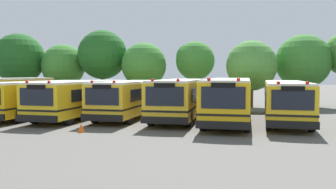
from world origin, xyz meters
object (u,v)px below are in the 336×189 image
(tree_4, at_px, (194,60))
(school_bus_5, at_px, (229,98))
(traffic_cone, at_px, (81,128))
(school_bus_3, at_px, (130,97))
(tree_1, at_px, (64,65))
(school_bus_6, at_px, (286,100))
(school_bus_0, at_px, (1,94))
(school_bus_4, at_px, (180,97))
(tree_0, at_px, (18,58))
(tree_5, at_px, (251,65))
(school_bus_1, at_px, (42,96))
(tree_2, at_px, (104,54))
(tree_3, at_px, (143,64))
(school_bus_2, at_px, (84,97))
(tree_6, at_px, (301,60))

(tree_4, bearing_deg, school_bus_5, -69.81)
(traffic_cone, bearing_deg, school_bus_3, 87.30)
(traffic_cone, bearing_deg, tree_1, 122.30)
(school_bus_6, bearing_deg, school_bus_5, 8.28)
(school_bus_0, relative_size, school_bus_4, 1.11)
(tree_0, bearing_deg, tree_5, 0.10)
(school_bus_6, height_order, tree_4, tree_4)
(school_bus_1, distance_m, school_bus_3, 6.54)
(school_bus_6, distance_m, tree_1, 23.24)
(school_bus_4, bearing_deg, school_bus_1, -0.39)
(tree_4, xyz_separation_m, traffic_cone, (-2.94, -17.21, -4.08))
(school_bus_3, distance_m, traffic_cone, 6.50)
(tree_2, bearing_deg, tree_3, -7.19)
(school_bus_2, distance_m, school_bus_3, 3.27)
(tree_0, bearing_deg, tree_3, 3.29)
(tree_3, bearing_deg, tree_0, -176.71)
(school_bus_5, relative_size, tree_0, 1.62)
(school_bus_4, distance_m, traffic_cone, 7.48)
(school_bus_6, height_order, tree_3, tree_3)
(school_bus_5, bearing_deg, tree_3, -49.04)
(school_bus_6, xyz_separation_m, tree_6, (2.28, 10.96, 2.80))
(school_bus_5, bearing_deg, tree_0, -23.33)
(tree_0, bearing_deg, school_bus_5, -22.62)
(school_bus_6, bearing_deg, school_bus_3, 2.62)
(tree_2, distance_m, tree_6, 18.81)
(school_bus_2, height_order, school_bus_4, school_bus_4)
(tree_5, xyz_separation_m, tree_6, (4.43, 2.20, 0.44))
(school_bus_3, xyz_separation_m, school_bus_6, (10.12, 0.19, 0.01))
(tree_3, relative_size, tree_5, 1.01)
(tree_3, bearing_deg, school_bus_1, -114.00)
(tree_3, height_order, tree_4, tree_4)
(school_bus_3, height_order, tree_4, tree_4)
(school_bus_5, xyz_separation_m, tree_2, (-13.06, 10.42, 3.47))
(tree_0, bearing_deg, school_bus_2, -37.64)
(school_bus_5, height_order, tree_2, tree_2)
(school_bus_6, height_order, tree_2, tree_2)
(school_bus_0, height_order, tree_0, tree_0)
(tree_2, xyz_separation_m, tree_6, (18.77, 0.95, -0.76))
(school_bus_0, distance_m, tree_6, 25.24)
(tree_2, bearing_deg, school_bus_1, -90.89)
(tree_2, bearing_deg, school_bus_5, -38.57)
(school_bus_6, bearing_deg, tree_1, -23.92)
(tree_3, distance_m, traffic_cone, 16.56)
(school_bus_1, xyz_separation_m, tree_4, (9.17, 11.11, 2.95))
(school_bus_0, bearing_deg, tree_0, -60.19)
(tree_4, bearing_deg, school_bus_2, -117.93)
(school_bus_5, distance_m, tree_3, 13.44)
(school_bus_4, bearing_deg, school_bus_0, -1.12)
(tree_3, bearing_deg, tree_6, 5.87)
(school_bus_6, xyz_separation_m, tree_5, (-2.15, 8.76, 2.35))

